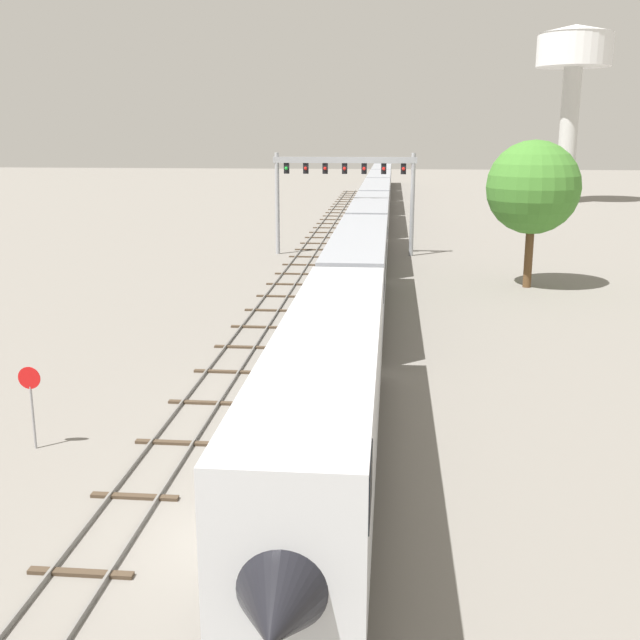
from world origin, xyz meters
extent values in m
plane|color=gray|center=(0.00, 0.00, 0.00)|extent=(400.00, 400.00, 0.00)
cube|color=slate|center=(1.28, 60.00, 0.08)|extent=(0.07, 200.00, 0.16)
cube|color=slate|center=(2.72, 60.00, 0.08)|extent=(0.07, 200.00, 0.16)
cube|color=#473828|center=(2.00, -2.00, 0.05)|extent=(2.60, 0.24, 0.10)
cube|color=#473828|center=(2.00, 2.00, 0.05)|extent=(2.60, 0.24, 0.10)
cube|color=#473828|center=(2.00, 6.00, 0.05)|extent=(2.60, 0.24, 0.10)
cube|color=#473828|center=(2.00, 10.00, 0.05)|extent=(2.60, 0.24, 0.10)
cube|color=#473828|center=(2.00, 14.00, 0.05)|extent=(2.60, 0.24, 0.10)
cube|color=#473828|center=(2.00, 18.00, 0.05)|extent=(2.60, 0.24, 0.10)
cube|color=#473828|center=(2.00, 22.00, 0.05)|extent=(2.60, 0.24, 0.10)
cube|color=#473828|center=(2.00, 26.00, 0.05)|extent=(2.60, 0.24, 0.10)
cube|color=#473828|center=(2.00, 30.00, 0.05)|extent=(2.60, 0.24, 0.10)
cube|color=#473828|center=(2.00, 34.00, 0.05)|extent=(2.60, 0.24, 0.10)
cube|color=#473828|center=(2.00, 38.00, 0.05)|extent=(2.60, 0.24, 0.10)
cube|color=#473828|center=(2.00, 42.00, 0.05)|extent=(2.60, 0.24, 0.10)
cube|color=#473828|center=(2.00, 46.00, 0.05)|extent=(2.60, 0.24, 0.10)
cube|color=#473828|center=(2.00, 50.00, 0.05)|extent=(2.60, 0.24, 0.10)
cube|color=#473828|center=(2.00, 54.00, 0.05)|extent=(2.60, 0.24, 0.10)
cube|color=#473828|center=(2.00, 58.00, 0.05)|extent=(2.60, 0.24, 0.10)
cube|color=#473828|center=(2.00, 62.00, 0.05)|extent=(2.60, 0.24, 0.10)
cube|color=#473828|center=(2.00, 66.00, 0.05)|extent=(2.60, 0.24, 0.10)
cube|color=#473828|center=(2.00, 70.00, 0.05)|extent=(2.60, 0.24, 0.10)
cube|color=#473828|center=(2.00, 74.00, 0.05)|extent=(2.60, 0.24, 0.10)
cube|color=#473828|center=(2.00, 78.00, 0.05)|extent=(2.60, 0.24, 0.10)
cube|color=#473828|center=(2.00, 82.00, 0.05)|extent=(2.60, 0.24, 0.10)
cube|color=#473828|center=(2.00, 86.00, 0.05)|extent=(2.60, 0.24, 0.10)
cube|color=#473828|center=(2.00, 90.00, 0.05)|extent=(2.60, 0.24, 0.10)
cube|color=#473828|center=(2.00, 94.00, 0.05)|extent=(2.60, 0.24, 0.10)
cube|color=#473828|center=(2.00, 98.00, 0.05)|extent=(2.60, 0.24, 0.10)
cube|color=#473828|center=(2.00, 102.00, 0.05)|extent=(2.60, 0.24, 0.10)
cube|color=#473828|center=(2.00, 106.00, 0.05)|extent=(2.60, 0.24, 0.10)
cube|color=#473828|center=(2.00, 110.00, 0.05)|extent=(2.60, 0.24, 0.10)
cube|color=#473828|center=(2.00, 114.00, 0.05)|extent=(2.60, 0.24, 0.10)
cube|color=#473828|center=(2.00, 118.00, 0.05)|extent=(2.60, 0.24, 0.10)
cube|color=#473828|center=(2.00, 122.00, 0.05)|extent=(2.60, 0.24, 0.10)
cube|color=#473828|center=(2.00, 126.00, 0.05)|extent=(2.60, 0.24, 0.10)
cube|color=#473828|center=(2.00, 130.00, 0.05)|extent=(2.60, 0.24, 0.10)
cube|color=#473828|center=(2.00, 134.00, 0.05)|extent=(2.60, 0.24, 0.10)
cube|color=#473828|center=(2.00, 138.00, 0.05)|extent=(2.60, 0.24, 0.10)
cube|color=#473828|center=(2.00, 142.00, 0.05)|extent=(2.60, 0.24, 0.10)
cube|color=#473828|center=(2.00, 146.00, 0.05)|extent=(2.60, 0.24, 0.10)
cube|color=#473828|center=(2.00, 150.00, 0.05)|extent=(2.60, 0.24, 0.10)
cube|color=#473828|center=(2.00, 154.00, 0.05)|extent=(2.60, 0.24, 0.10)
cube|color=#473828|center=(2.00, 158.00, 0.05)|extent=(2.60, 0.24, 0.10)
cube|color=slate|center=(-4.22, 40.00, 0.08)|extent=(0.07, 160.00, 0.16)
cube|color=slate|center=(-2.78, 40.00, 0.08)|extent=(0.07, 160.00, 0.16)
cube|color=#473828|center=(-3.50, -2.00, 0.05)|extent=(2.60, 0.24, 0.10)
cube|color=#473828|center=(-3.50, 2.00, 0.05)|extent=(2.60, 0.24, 0.10)
cube|color=#473828|center=(-3.50, 6.00, 0.05)|extent=(2.60, 0.24, 0.10)
cube|color=#473828|center=(-3.50, 10.00, 0.05)|extent=(2.60, 0.24, 0.10)
cube|color=#473828|center=(-3.50, 14.00, 0.05)|extent=(2.60, 0.24, 0.10)
cube|color=#473828|center=(-3.50, 18.00, 0.05)|extent=(2.60, 0.24, 0.10)
cube|color=#473828|center=(-3.50, 22.00, 0.05)|extent=(2.60, 0.24, 0.10)
cube|color=#473828|center=(-3.50, 26.00, 0.05)|extent=(2.60, 0.24, 0.10)
cube|color=#473828|center=(-3.50, 30.00, 0.05)|extent=(2.60, 0.24, 0.10)
cube|color=#473828|center=(-3.50, 34.00, 0.05)|extent=(2.60, 0.24, 0.10)
cube|color=#473828|center=(-3.50, 38.00, 0.05)|extent=(2.60, 0.24, 0.10)
cube|color=#473828|center=(-3.50, 42.00, 0.05)|extent=(2.60, 0.24, 0.10)
cube|color=#473828|center=(-3.50, 46.00, 0.05)|extent=(2.60, 0.24, 0.10)
cube|color=#473828|center=(-3.50, 50.00, 0.05)|extent=(2.60, 0.24, 0.10)
cube|color=#473828|center=(-3.50, 54.00, 0.05)|extent=(2.60, 0.24, 0.10)
cube|color=#473828|center=(-3.50, 58.00, 0.05)|extent=(2.60, 0.24, 0.10)
cube|color=#473828|center=(-3.50, 62.00, 0.05)|extent=(2.60, 0.24, 0.10)
cube|color=#473828|center=(-3.50, 66.00, 0.05)|extent=(2.60, 0.24, 0.10)
cube|color=#473828|center=(-3.50, 70.00, 0.05)|extent=(2.60, 0.24, 0.10)
cube|color=#473828|center=(-3.50, 74.00, 0.05)|extent=(2.60, 0.24, 0.10)
cube|color=#473828|center=(-3.50, 78.00, 0.05)|extent=(2.60, 0.24, 0.10)
cube|color=#473828|center=(-3.50, 82.00, 0.05)|extent=(2.60, 0.24, 0.10)
cube|color=#473828|center=(-3.50, 86.00, 0.05)|extent=(2.60, 0.24, 0.10)
cube|color=#473828|center=(-3.50, 90.00, 0.05)|extent=(2.60, 0.24, 0.10)
cube|color=#473828|center=(-3.50, 94.00, 0.05)|extent=(2.60, 0.24, 0.10)
cube|color=#473828|center=(-3.50, 98.00, 0.05)|extent=(2.60, 0.24, 0.10)
cube|color=#473828|center=(-3.50, 102.00, 0.05)|extent=(2.60, 0.24, 0.10)
cube|color=#473828|center=(-3.50, 106.00, 0.05)|extent=(2.60, 0.24, 0.10)
cube|color=#473828|center=(-3.50, 110.00, 0.05)|extent=(2.60, 0.24, 0.10)
cube|color=#473828|center=(-3.50, 114.00, 0.05)|extent=(2.60, 0.24, 0.10)
cube|color=#473828|center=(-3.50, 118.00, 0.05)|extent=(2.60, 0.24, 0.10)
cube|color=silver|center=(2.00, 4.08, 2.90)|extent=(3.00, 20.15, 3.80)
cone|color=black|center=(2.00, -6.20, 2.50)|extent=(2.88, 2.60, 2.88)
cube|color=black|center=(2.00, -4.80, 4.04)|extent=(3.04, 1.80, 1.10)
cube|color=black|center=(2.00, 4.08, 0.50)|extent=(2.52, 18.14, 1.00)
cube|color=#9EA3AD|center=(2.00, 25.23, 2.90)|extent=(3.00, 20.15, 3.80)
cube|color=black|center=(2.00, 25.23, 3.30)|extent=(3.04, 18.54, 0.90)
cube|color=black|center=(2.00, 25.23, 0.50)|extent=(2.52, 18.14, 1.00)
cube|color=#9EA3AD|center=(2.00, 46.38, 2.90)|extent=(3.00, 20.15, 3.80)
cube|color=black|center=(2.00, 46.38, 3.30)|extent=(3.04, 18.54, 0.90)
cube|color=black|center=(2.00, 46.38, 0.50)|extent=(2.52, 18.14, 1.00)
cube|color=#9EA3AD|center=(2.00, 67.53, 2.90)|extent=(3.00, 20.15, 3.80)
cube|color=black|center=(2.00, 67.53, 3.30)|extent=(3.04, 18.54, 0.90)
cube|color=black|center=(2.00, 67.53, 0.50)|extent=(2.52, 18.14, 1.00)
cube|color=#9EA3AD|center=(2.00, 88.68, 2.90)|extent=(3.00, 20.15, 3.80)
cube|color=black|center=(2.00, 88.68, 3.30)|extent=(3.04, 18.54, 0.90)
cube|color=black|center=(2.00, 88.68, 0.50)|extent=(2.52, 18.14, 1.00)
cube|color=#9EA3AD|center=(2.00, 109.83, 2.90)|extent=(3.00, 20.15, 3.80)
cube|color=black|center=(2.00, 109.83, 3.30)|extent=(3.04, 18.54, 0.90)
cube|color=black|center=(2.00, 109.83, 0.50)|extent=(2.52, 18.14, 1.00)
cube|color=#9EA3AD|center=(2.00, 130.98, 2.90)|extent=(3.00, 20.15, 3.80)
cube|color=black|center=(2.00, 130.98, 3.30)|extent=(3.04, 18.54, 0.90)
cube|color=black|center=(2.00, 130.98, 0.50)|extent=(2.52, 18.14, 1.00)
cylinder|color=#999BA0|center=(-6.00, 47.69, 4.31)|extent=(0.36, 0.36, 8.62)
cylinder|color=#999BA0|center=(5.50, 47.69, 4.31)|extent=(0.36, 0.36, 8.62)
cube|color=#999BA0|center=(-0.25, 47.69, 8.02)|extent=(12.10, 0.36, 0.50)
cube|color=black|center=(-5.18, 47.74, 7.32)|extent=(0.44, 0.32, 0.90)
sphere|color=green|center=(-5.18, 47.55, 7.32)|extent=(0.28, 0.28, 0.28)
cube|color=black|center=(-3.54, 47.74, 7.32)|extent=(0.44, 0.32, 0.90)
sphere|color=red|center=(-3.54, 47.55, 7.32)|extent=(0.28, 0.28, 0.28)
cube|color=black|center=(-1.89, 47.74, 7.32)|extent=(0.44, 0.32, 0.90)
sphere|color=red|center=(-1.89, 47.55, 7.32)|extent=(0.28, 0.28, 0.28)
cube|color=black|center=(-0.25, 47.74, 7.32)|extent=(0.44, 0.32, 0.90)
sphere|color=red|center=(-0.25, 47.55, 7.32)|extent=(0.28, 0.28, 0.28)
cube|color=black|center=(1.39, 47.74, 7.32)|extent=(0.44, 0.32, 0.90)
sphere|color=red|center=(1.39, 47.55, 7.32)|extent=(0.28, 0.28, 0.28)
cube|color=black|center=(3.04, 47.74, 7.32)|extent=(0.44, 0.32, 0.90)
sphere|color=red|center=(3.04, 47.55, 7.32)|extent=(0.28, 0.28, 0.28)
cube|color=black|center=(4.68, 47.74, 7.32)|extent=(0.44, 0.32, 0.90)
sphere|color=red|center=(4.68, 47.55, 7.32)|extent=(0.28, 0.28, 0.28)
cylinder|color=beige|center=(29.11, 99.79, 9.62)|extent=(2.60, 2.60, 19.24)
cylinder|color=white|center=(29.11, 99.79, 21.51)|extent=(10.48, 10.48, 4.52)
cone|color=white|center=(29.11, 99.79, 24.37)|extent=(10.69, 10.69, 1.20)
cylinder|color=gray|center=(-8.00, 5.21, 1.10)|extent=(0.08, 0.08, 2.20)
cylinder|color=red|center=(-8.00, 5.19, 2.50)|extent=(0.76, 0.03, 0.76)
cylinder|color=brown|center=(13.10, 34.78, 2.29)|extent=(0.56, 0.56, 4.59)
sphere|color=#427F2D|center=(13.10, 34.78, 6.76)|extent=(6.20, 6.20, 6.20)
camera|label=1|loc=(3.79, -17.90, 10.42)|focal=43.12mm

